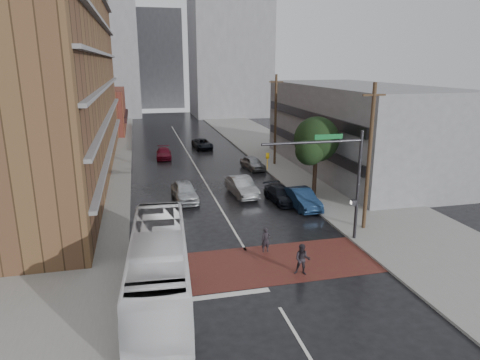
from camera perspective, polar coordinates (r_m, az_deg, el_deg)
name	(u,v)px	position (r m, az deg, el deg)	size (l,w,h in m)	color
ground	(257,269)	(24.49, 2.27, -11.82)	(160.00, 160.00, 0.00)	black
crosswalk	(255,265)	(24.92, 1.95, -11.29)	(14.00, 5.00, 0.02)	maroon
sidewalk_west	(87,173)	(47.59, -19.73, 0.94)	(9.00, 90.00, 0.15)	gray
sidewalk_east	(294,161)	(50.41, 7.19, 2.51)	(9.00, 90.00, 0.15)	gray
apartment_block	(43,31)	(45.74, -24.76, 17.56)	(10.00, 44.00, 28.00)	brown
storefront_west	(100,111)	(75.58, -18.19, 8.77)	(8.00, 16.00, 7.00)	brown
building_east	(356,128)	(47.20, 15.25, 6.68)	(11.00, 26.00, 9.00)	gray
distant_tower_west	(93,39)	(99.39, -18.98, 17.35)	(18.00, 16.00, 32.00)	gray
distant_tower_east	(229,29)	(95.32, -1.42, 19.46)	(16.00, 14.00, 36.00)	gray
distant_tower_center	(158,60)	(116.11, -10.93, 15.50)	(12.00, 10.00, 24.00)	gray
street_tree	(316,142)	(36.61, 10.15, 4.97)	(4.20, 4.10, 6.90)	#332319
signal_mast	(338,171)	(27.05, 12.93, 1.17)	(6.50, 0.30, 7.20)	#2D2D33
utility_pole_near	(369,157)	(29.63, 16.84, 2.93)	(1.60, 0.26, 10.00)	#473321
utility_pole_far	(275,120)	(47.71, 4.74, 8.03)	(1.60, 0.26, 10.00)	#473321
transit_bus	(159,264)	(21.82, -10.77, -10.92)	(2.72, 11.63, 3.24)	white
pedestrian_a	(266,240)	(26.30, 3.46, -7.99)	(0.56, 0.37, 1.54)	black
pedestrian_b	(302,260)	(23.80, 8.32, -10.45)	(0.86, 0.67, 1.77)	#262126
car_travel_a	(184,191)	(36.00, -7.42, -1.51)	(1.92, 4.78, 1.63)	#B6BABE
car_travel_b	(242,187)	(37.05, 0.24, -0.89)	(1.72, 4.94, 1.63)	#A3A7AB
car_travel_c	(164,153)	(52.57, -10.13, 3.54)	(1.76, 4.33, 1.26)	maroon
suv_travel	(202,144)	(57.95, -5.05, 4.83)	(2.16, 4.69, 1.30)	black
car_parked_near	(302,199)	(34.30, 8.22, -2.47)	(1.64, 4.70, 1.55)	#142A49
car_parked_mid	(281,195)	(35.61, 5.48, -1.94)	(1.77, 4.36, 1.27)	black
car_parked_far	(253,163)	(46.42, 1.71, 2.30)	(1.64, 4.08, 1.39)	#95989C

